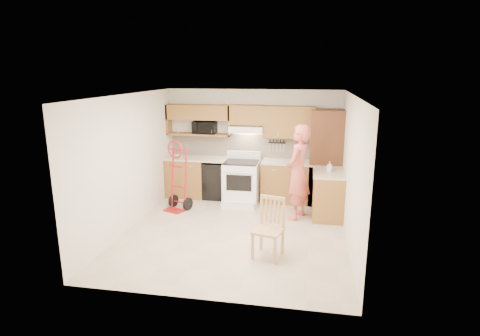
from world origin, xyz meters
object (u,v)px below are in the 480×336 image
(person, at_px, (298,172))
(dining_chair, at_px, (268,229))
(microwave, at_px, (205,127))
(range, at_px, (241,179))
(hand_truck, at_px, (176,179))

(person, distance_m, dining_chair, 1.92)
(microwave, bearing_deg, range, -25.22)
(microwave, distance_m, dining_chair, 3.66)
(microwave, height_order, dining_chair, microwave)
(dining_chair, bearing_deg, range, 123.75)
(microwave, xyz_separation_m, range, (0.94, -0.49, -1.07))
(dining_chair, bearing_deg, person, 92.21)
(person, xyz_separation_m, hand_truck, (-2.54, 0.02, -0.27))
(person, xyz_separation_m, dining_chair, (-0.39, -1.82, -0.47))
(range, distance_m, hand_truck, 1.43)
(microwave, relative_size, dining_chair, 0.55)
(range, height_order, hand_truck, hand_truck)
(microwave, distance_m, hand_truck, 1.51)
(range, distance_m, person, 1.48)
(microwave, relative_size, person, 0.28)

